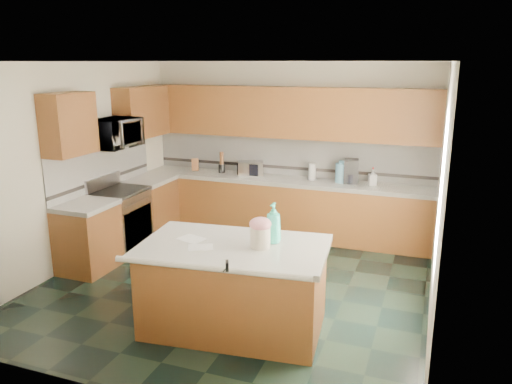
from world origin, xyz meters
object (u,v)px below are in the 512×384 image
at_px(soap_bottle_island, 273,223).
at_px(coffee_maker, 351,171).
at_px(treat_jar, 260,237).
at_px(knife_block, 195,165).
at_px(toaster_oven, 250,168).
at_px(island_base, 234,289).
at_px(island_top, 234,247).

distance_m(soap_bottle_island, coffee_maker, 2.86).
relative_size(treat_jar, coffee_maker, 0.58).
height_order(knife_block, toaster_oven, toaster_oven).
bearing_deg(island_base, soap_bottle_island, 24.26).
height_order(island_top, soap_bottle_island, soap_bottle_island).
bearing_deg(island_top, treat_jar, -0.98).
bearing_deg(coffee_maker, treat_jar, -106.05).
distance_m(island_top, coffee_maker, 3.13).
distance_m(island_base, soap_bottle_island, 0.81).
xyz_separation_m(soap_bottle_island, coffee_maker, (0.30, 2.85, -0.03)).
xyz_separation_m(island_base, knife_block, (-1.95, 3.02, 0.59)).
height_order(island_base, toaster_oven, toaster_oven).
height_order(treat_jar, soap_bottle_island, soap_bottle_island).
relative_size(knife_block, coffee_maker, 0.57).
bearing_deg(island_top, coffee_maker, 72.00).
bearing_deg(soap_bottle_island, knife_block, 133.26).
bearing_deg(coffee_maker, island_base, -111.02).
xyz_separation_m(knife_block, coffee_maker, (2.61, 0.03, 0.08)).
distance_m(treat_jar, toaster_oven, 3.24).
relative_size(island_top, treat_jar, 9.00).
distance_m(soap_bottle_island, toaster_oven, 3.11).
distance_m(island_base, toaster_oven, 3.23).
relative_size(soap_bottle_island, coffee_maker, 1.14).
xyz_separation_m(treat_jar, coffee_maker, (0.38, 3.03, 0.08)).
relative_size(soap_bottle_island, toaster_oven, 1.04).
bearing_deg(toaster_oven, coffee_maker, -21.08).
bearing_deg(soap_bottle_island, island_top, -145.84).
xyz_separation_m(island_base, treat_jar, (0.28, 0.02, 0.59)).
bearing_deg(toaster_oven, treat_jar, -89.72).
height_order(island_base, island_top, island_top).
xyz_separation_m(treat_jar, toaster_oven, (-1.24, 3.00, 0.01)).
relative_size(island_top, soap_bottle_island, 4.55).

